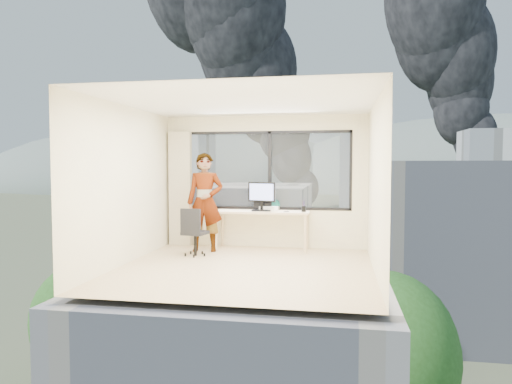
% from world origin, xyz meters
% --- Properties ---
extents(floor, '(4.00, 4.00, 0.01)m').
position_xyz_m(floor, '(0.00, 0.00, 0.00)').
color(floor, beige).
rests_on(floor, ground).
extents(ceiling, '(4.00, 4.00, 0.01)m').
position_xyz_m(ceiling, '(0.00, 0.00, 2.60)').
color(ceiling, white).
rests_on(ceiling, ground).
extents(wall_front, '(4.00, 0.01, 2.60)m').
position_xyz_m(wall_front, '(0.00, -2.00, 1.30)').
color(wall_front, '#F7F0BF').
rests_on(wall_front, ground).
extents(wall_left, '(0.01, 4.00, 2.60)m').
position_xyz_m(wall_left, '(-2.00, 0.00, 1.30)').
color(wall_left, '#F7F0BF').
rests_on(wall_left, ground).
extents(wall_right, '(0.01, 4.00, 2.60)m').
position_xyz_m(wall_right, '(2.00, 0.00, 1.30)').
color(wall_right, '#F7F0BF').
rests_on(wall_right, ground).
extents(window_wall, '(3.30, 0.16, 1.55)m').
position_xyz_m(window_wall, '(0.05, 2.00, 1.52)').
color(window_wall, black).
rests_on(window_wall, ground).
extents(curtain, '(0.45, 0.14, 2.30)m').
position_xyz_m(curtain, '(-1.72, 1.88, 1.15)').
color(curtain, beige).
rests_on(curtain, floor).
extents(desk, '(1.80, 0.60, 0.75)m').
position_xyz_m(desk, '(0.00, 1.66, 0.38)').
color(desk, beige).
rests_on(desk, floor).
extents(chair, '(0.51, 0.51, 0.88)m').
position_xyz_m(chair, '(-1.08, 0.83, 0.44)').
color(chair, black).
rests_on(chair, floor).
extents(person, '(0.74, 0.56, 1.86)m').
position_xyz_m(person, '(-1.04, 1.31, 0.93)').
color(person, '#2D2D33').
rests_on(person, floor).
extents(monitor, '(0.57, 0.26, 0.56)m').
position_xyz_m(monitor, '(-0.01, 1.71, 1.03)').
color(monitor, black).
rests_on(monitor, desk).
extents(game_console, '(0.38, 0.35, 0.08)m').
position_xyz_m(game_console, '(0.12, 1.83, 0.79)').
color(game_console, white).
rests_on(game_console, desk).
extents(laptop, '(0.36, 0.38, 0.23)m').
position_xyz_m(laptop, '(-0.01, 1.68, 0.87)').
color(laptop, black).
rests_on(laptop, desk).
extents(cellphone, '(0.11, 0.08, 0.01)m').
position_xyz_m(cellphone, '(0.48, 1.53, 0.76)').
color(cellphone, black).
rests_on(cellphone, desk).
extents(pen_cup, '(0.11, 0.11, 0.11)m').
position_xyz_m(pen_cup, '(0.80, 1.65, 0.80)').
color(pen_cup, black).
rests_on(pen_cup, desk).
extents(handbag, '(0.31, 0.21, 0.22)m').
position_xyz_m(handbag, '(0.18, 1.91, 0.86)').
color(handbag, '#0B4744').
rests_on(handbag, desk).
extents(exterior_ground, '(400.00, 400.00, 0.04)m').
position_xyz_m(exterior_ground, '(0.00, 120.00, -14.00)').
color(exterior_ground, '#515B3D').
rests_on(exterior_ground, ground).
extents(near_bldg_a, '(16.00, 12.00, 14.00)m').
position_xyz_m(near_bldg_a, '(-9.00, 30.00, -7.00)').
color(near_bldg_a, '#EEDEC7').
rests_on(near_bldg_a, exterior_ground).
extents(near_bldg_b, '(14.00, 13.00, 16.00)m').
position_xyz_m(near_bldg_b, '(12.00, 38.00, -6.00)').
color(near_bldg_b, beige).
rests_on(near_bldg_b, exterior_ground).
extents(far_tower_a, '(14.00, 14.00, 28.00)m').
position_xyz_m(far_tower_a, '(-35.00, 95.00, 0.00)').
color(far_tower_a, silver).
rests_on(far_tower_a, exterior_ground).
extents(far_tower_b, '(13.00, 13.00, 30.00)m').
position_xyz_m(far_tower_b, '(8.00, 120.00, 1.00)').
color(far_tower_b, silver).
rests_on(far_tower_b, exterior_ground).
extents(far_tower_c, '(15.00, 15.00, 26.00)m').
position_xyz_m(far_tower_c, '(45.00, 140.00, -1.00)').
color(far_tower_c, silver).
rests_on(far_tower_c, exterior_ground).
extents(far_tower_d, '(16.00, 14.00, 22.00)m').
position_xyz_m(far_tower_d, '(-60.00, 150.00, -3.00)').
color(far_tower_d, silver).
rests_on(far_tower_d, exterior_ground).
extents(hill_a, '(288.00, 216.00, 90.00)m').
position_xyz_m(hill_a, '(-120.00, 320.00, -14.00)').
color(hill_a, slate).
rests_on(hill_a, exterior_ground).
extents(hill_b, '(300.00, 220.00, 96.00)m').
position_xyz_m(hill_b, '(100.00, 320.00, -14.00)').
color(hill_b, slate).
rests_on(hill_b, exterior_ground).
extents(tree_a, '(7.00, 7.00, 8.00)m').
position_xyz_m(tree_a, '(-16.00, 22.00, -10.00)').
color(tree_a, '#26521B').
rests_on(tree_a, exterior_ground).
extents(tree_b, '(7.60, 7.60, 9.00)m').
position_xyz_m(tree_b, '(4.00, 18.00, -9.50)').
color(tree_b, '#26521B').
rests_on(tree_b, exterior_ground).
extents(smoke_plume_a, '(40.00, 24.00, 90.00)m').
position_xyz_m(smoke_plume_a, '(-10.00, 150.00, 39.00)').
color(smoke_plume_a, black).
rests_on(smoke_plume_a, exterior_ground).
extents(smoke_plume_b, '(30.00, 18.00, 70.00)m').
position_xyz_m(smoke_plume_b, '(55.00, 170.00, 27.00)').
color(smoke_plume_b, black).
rests_on(smoke_plume_b, exterior_ground).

